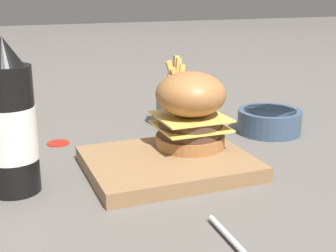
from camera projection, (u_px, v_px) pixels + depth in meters
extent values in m
plane|color=#5B5651|center=(147.00, 160.00, 0.78)|extent=(6.00, 6.00, 0.00)
cube|color=olive|center=(168.00, 163.00, 0.74)|extent=(0.25, 0.20, 0.02)
cylinder|color=#9E6638|center=(190.00, 140.00, 0.78)|extent=(0.11, 0.11, 0.02)
cylinder|color=#4C3323|center=(190.00, 131.00, 0.77)|extent=(0.11, 0.11, 0.01)
cube|color=#EAC656|center=(190.00, 126.00, 0.77)|extent=(0.11, 0.11, 0.00)
cylinder|color=#4C3323|center=(190.00, 121.00, 0.77)|extent=(0.11, 0.11, 0.01)
cube|color=#EAC656|center=(190.00, 117.00, 0.77)|extent=(0.11, 0.11, 0.00)
ellipsoid|color=#9E6638|center=(191.00, 94.00, 0.75)|extent=(0.11, 0.11, 0.07)
cylinder|color=black|center=(11.00, 131.00, 0.64)|extent=(0.07, 0.07, 0.18)
cylinder|color=white|center=(11.00, 133.00, 0.64)|extent=(0.07, 0.07, 0.07)
cone|color=black|center=(3.00, 51.00, 0.61)|extent=(0.05, 0.05, 0.04)
cylinder|color=slate|center=(179.00, 107.00, 0.96)|extent=(0.10, 0.10, 0.08)
cube|color=gold|center=(172.00, 88.00, 0.95)|extent=(0.02, 0.02, 0.07)
cube|color=gold|center=(180.00, 84.00, 0.96)|extent=(0.02, 0.02, 0.08)
cube|color=gold|center=(176.00, 79.00, 0.97)|extent=(0.02, 0.02, 0.10)
cube|color=gold|center=(177.00, 86.00, 0.94)|extent=(0.03, 0.01, 0.08)
cube|color=gold|center=(175.00, 82.00, 0.94)|extent=(0.04, 0.02, 0.09)
cube|color=gold|center=(181.00, 90.00, 0.93)|extent=(0.02, 0.02, 0.07)
cube|color=gold|center=(177.00, 80.00, 0.96)|extent=(0.02, 0.01, 0.09)
cylinder|color=#384C66|center=(269.00, 121.00, 0.92)|extent=(0.12, 0.12, 0.05)
cylinder|color=beige|center=(270.00, 112.00, 0.92)|extent=(0.10, 0.10, 0.01)
cylinder|color=silver|center=(242.00, 248.00, 0.51)|extent=(0.01, 0.15, 0.01)
cylinder|color=#B21E14|center=(58.00, 143.00, 0.86)|extent=(0.04, 0.04, 0.00)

